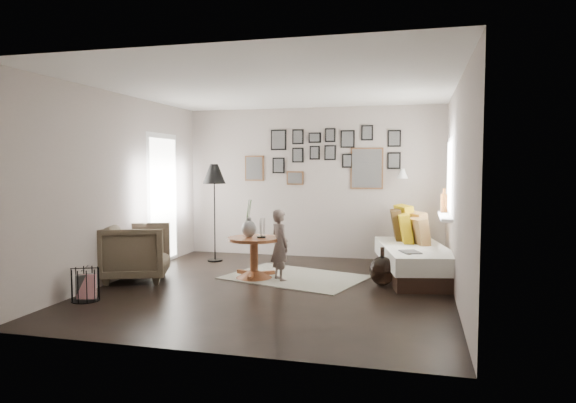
% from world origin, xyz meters
% --- Properties ---
extents(ground, '(4.80, 4.80, 0.00)m').
position_xyz_m(ground, '(0.00, 0.00, 0.00)').
color(ground, black).
rests_on(ground, ground).
extents(wall_back, '(4.50, 0.00, 4.50)m').
position_xyz_m(wall_back, '(0.00, 2.40, 1.30)').
color(wall_back, '#A0948C').
rests_on(wall_back, ground).
extents(wall_front, '(4.50, 0.00, 4.50)m').
position_xyz_m(wall_front, '(0.00, -2.40, 1.30)').
color(wall_front, '#A0948C').
rests_on(wall_front, ground).
extents(wall_left, '(0.00, 4.80, 4.80)m').
position_xyz_m(wall_left, '(-2.25, 0.00, 1.30)').
color(wall_left, '#A0948C').
rests_on(wall_left, ground).
extents(wall_right, '(0.00, 4.80, 4.80)m').
position_xyz_m(wall_right, '(2.25, 0.00, 1.30)').
color(wall_right, '#A0948C').
rests_on(wall_right, ground).
extents(ceiling, '(4.80, 4.80, 0.00)m').
position_xyz_m(ceiling, '(0.00, 0.00, 2.60)').
color(ceiling, white).
rests_on(ceiling, wall_back).
extents(door_left, '(0.00, 2.14, 2.14)m').
position_xyz_m(door_left, '(-2.23, 1.20, 1.05)').
color(door_left, white).
rests_on(door_left, wall_left).
extents(window_right, '(0.15, 1.32, 1.30)m').
position_xyz_m(window_right, '(2.18, 1.34, 0.93)').
color(window_right, white).
rests_on(window_right, wall_right).
extents(gallery_wall, '(2.74, 0.03, 1.08)m').
position_xyz_m(gallery_wall, '(0.29, 2.38, 1.74)').
color(gallery_wall, brown).
rests_on(gallery_wall, wall_back).
extents(wall_sconce, '(0.18, 0.36, 0.16)m').
position_xyz_m(wall_sconce, '(1.55, 2.13, 1.46)').
color(wall_sconce, white).
rests_on(wall_sconce, wall_back).
extents(rug, '(2.16, 1.79, 0.01)m').
position_xyz_m(rug, '(0.12, 0.66, 0.01)').
color(rug, silver).
rests_on(rug, ground).
extents(pedestal_table, '(0.75, 0.75, 0.59)m').
position_xyz_m(pedestal_table, '(-0.44, 0.46, 0.27)').
color(pedestal_table, brown).
rests_on(pedestal_table, ground).
extents(vase, '(0.21, 0.21, 0.53)m').
position_xyz_m(vase, '(-0.52, 0.48, 0.75)').
color(vase, black).
rests_on(vase, pedestal_table).
extents(candles, '(0.13, 0.13, 0.28)m').
position_xyz_m(candles, '(-0.33, 0.46, 0.72)').
color(candles, black).
rests_on(candles, pedestal_table).
extents(daybed, '(1.26, 2.14, 0.98)m').
position_xyz_m(daybed, '(1.76, 1.16, 0.31)').
color(daybed, black).
rests_on(daybed, ground).
extents(magazine_on_daybed, '(0.32, 0.36, 0.02)m').
position_xyz_m(magazine_on_daybed, '(1.71, 0.51, 0.46)').
color(magazine_on_daybed, black).
rests_on(magazine_on_daybed, daybed).
extents(armchair, '(1.11, 1.09, 0.79)m').
position_xyz_m(armchair, '(-2.00, -0.02, 0.39)').
color(armchair, brown).
rests_on(armchair, ground).
extents(armchair_cushion, '(0.46, 0.46, 0.16)m').
position_xyz_m(armchair_cushion, '(-2.00, 0.03, 0.48)').
color(armchair_cushion, white).
rests_on(armchair_cushion, armchair).
extents(floor_lamp, '(0.38, 0.38, 1.62)m').
position_xyz_m(floor_lamp, '(-1.48, 1.56, 1.40)').
color(floor_lamp, black).
rests_on(floor_lamp, ground).
extents(magazine_basket, '(0.41, 0.41, 0.39)m').
position_xyz_m(magazine_basket, '(-2.00, -1.18, 0.19)').
color(magazine_basket, black).
rests_on(magazine_basket, ground).
extents(demijohn_large, '(0.34, 0.34, 0.51)m').
position_xyz_m(demijohn_large, '(1.35, 0.48, 0.20)').
color(demijohn_large, black).
rests_on(demijohn_large, ground).
extents(demijohn_small, '(0.30, 0.30, 0.47)m').
position_xyz_m(demijohn_small, '(1.70, 0.36, 0.18)').
color(demijohn_small, black).
rests_on(demijohn_small, ground).
extents(child, '(0.42, 0.43, 0.99)m').
position_xyz_m(child, '(-0.05, 0.43, 0.50)').
color(child, '#655650').
rests_on(child, ground).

